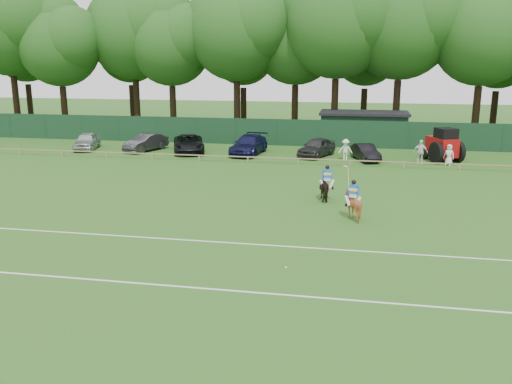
% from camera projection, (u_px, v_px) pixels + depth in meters
% --- Properties ---
extents(ground, '(160.00, 160.00, 0.00)m').
position_uv_depth(ground, '(234.00, 236.00, 25.23)').
color(ground, '#1E4C14').
rests_on(ground, ground).
extents(horse_dark, '(1.22, 1.92, 1.50)m').
position_uv_depth(horse_dark, '(327.00, 188.00, 31.36)').
color(horse_dark, black).
rests_on(horse_dark, ground).
extents(horse_chestnut, '(1.50, 1.61, 1.48)m').
position_uv_depth(horse_chestnut, '(353.00, 205.00, 27.68)').
color(horse_chestnut, brown).
rests_on(horse_chestnut, ground).
extents(sedan_silver, '(2.87, 4.77, 1.52)m').
position_uv_depth(sedan_silver, '(87.00, 141.00, 48.96)').
color(sedan_silver, '#B5B8BA').
rests_on(sedan_silver, ground).
extents(sedan_grey, '(2.99, 4.80, 1.49)m').
position_uv_depth(sedan_grey, '(146.00, 143.00, 48.19)').
color(sedan_grey, '#2A292C').
rests_on(sedan_grey, ground).
extents(suv_black, '(4.23, 6.07, 1.54)m').
position_uv_depth(suv_black, '(189.00, 144.00, 47.37)').
color(suv_black, black).
rests_on(suv_black, ground).
extents(sedan_navy, '(2.80, 5.74, 1.61)m').
position_uv_depth(sedan_navy, '(249.00, 145.00, 46.54)').
color(sedan_navy, '#13143C').
rests_on(sedan_navy, ground).
extents(hatch_grey, '(3.34, 4.94, 1.56)m').
position_uv_depth(hatch_grey, '(317.00, 147.00, 45.42)').
color(hatch_grey, '#302F32').
rests_on(hatch_grey, ground).
extents(estate_black, '(2.58, 4.17, 1.30)m').
position_uv_depth(estate_black, '(365.00, 152.00, 43.71)').
color(estate_black, black).
rests_on(estate_black, ground).
extents(spectator_left, '(1.15, 0.71, 1.73)m').
position_uv_depth(spectator_left, '(345.00, 150.00, 43.64)').
color(spectator_left, white).
rests_on(spectator_left, ground).
extents(spectator_mid, '(1.16, 0.58, 1.91)m').
position_uv_depth(spectator_mid, '(420.00, 152.00, 42.08)').
color(spectator_mid, white).
rests_on(spectator_mid, ground).
extents(spectator_right, '(0.94, 0.81, 1.62)m').
position_uv_depth(spectator_right, '(449.00, 155.00, 41.69)').
color(spectator_right, silver).
rests_on(spectator_right, ground).
extents(rider_dark, '(0.93, 0.49, 1.41)m').
position_uv_depth(rider_dark, '(327.00, 176.00, 31.18)').
color(rider_dark, silver).
rests_on(rider_dark, ground).
extents(rider_chestnut, '(0.93, 0.70, 2.05)m').
position_uv_depth(rider_chestnut, '(353.00, 192.00, 27.51)').
color(rider_chestnut, silver).
rests_on(rider_chestnut, ground).
extents(polo_ball, '(0.09, 0.09, 0.09)m').
position_uv_depth(polo_ball, '(286.00, 268.00, 21.29)').
color(polo_ball, silver).
rests_on(polo_ball, ground).
extents(pitch_lines, '(60.00, 5.10, 0.01)m').
position_uv_depth(pitch_lines, '(214.00, 263.00, 21.89)').
color(pitch_lines, silver).
rests_on(pitch_lines, ground).
extents(pitch_rail, '(62.10, 0.10, 0.50)m').
position_uv_depth(pitch_rail, '(285.00, 158.00, 42.29)').
color(pitch_rail, '#997F5B').
rests_on(pitch_rail, ground).
extents(perimeter_fence, '(92.08, 0.08, 2.50)m').
position_uv_depth(perimeter_fence, '(298.00, 133.00, 50.68)').
color(perimeter_fence, '#14351E').
rests_on(perimeter_fence, ground).
extents(utility_shed, '(8.40, 4.40, 3.04)m').
position_uv_depth(utility_shed, '(364.00, 127.00, 52.39)').
color(utility_shed, '#14331E').
rests_on(utility_shed, ground).
extents(tree_row, '(96.00, 12.00, 21.00)m').
position_uv_depth(tree_row, '(325.00, 135.00, 58.25)').
color(tree_row, '#26561C').
rests_on(tree_row, ground).
extents(tractor, '(3.26, 3.81, 2.71)m').
position_uv_depth(tractor, '(443.00, 146.00, 43.07)').
color(tractor, maroon).
rests_on(tractor, ground).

